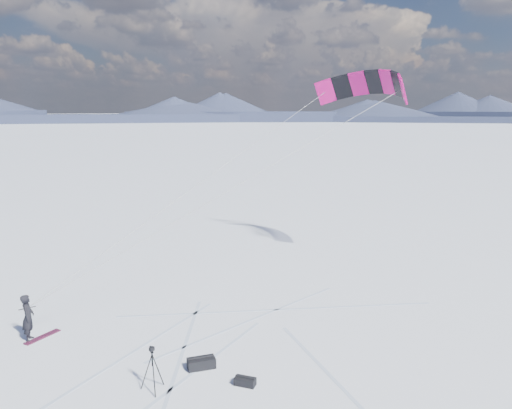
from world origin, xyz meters
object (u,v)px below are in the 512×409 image
gear_bag_a (201,363)px  gear_bag_b (245,381)px  snowkiter (30,340)px  snowboard (42,337)px  tripod (152,362)px

gear_bag_a → gear_bag_b: bearing=-53.9°
snowkiter → gear_bag_b: bearing=-127.0°
snowboard → gear_bag_a: gear_bag_a is taller
snowkiter → gear_bag_a: 6.36m
snowboard → gear_bag_a: 6.10m
snowkiter → tripod: bearing=-138.6°
snowkiter → gear_bag_a: (4.60, -4.38, 0.17)m
snowkiter → gear_bag_b: size_ratio=2.57×
tripod → gear_bag_b: tripod is taller
snowboard → gear_bag_a: size_ratio=1.50×
tripod → gear_bag_a: 1.85m
snowkiter → snowboard: snowkiter is taller
snowboard → tripod: size_ratio=1.02×
snowkiter → tripod: (2.97, -4.93, 0.84)m
snowboard → gear_bag_b: gear_bag_b is taller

